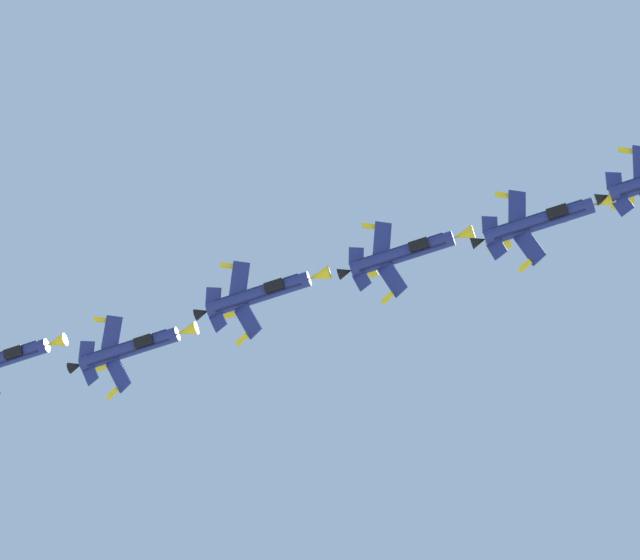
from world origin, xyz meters
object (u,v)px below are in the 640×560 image
fighter_jet_left_outer (261,294)px  fighter_jet_trail_slot (2,360)px  fighter_jet_right_outer (131,348)px  fighter_jet_left_wing (541,221)px  fighter_jet_right_wing (405,253)px

fighter_jet_left_outer → fighter_jet_trail_slot: bearing=-89.2°
fighter_jet_right_outer → fighter_jet_trail_slot: 15.85m
fighter_jet_left_outer → fighter_jet_trail_slot: size_ratio=1.00×
fighter_jet_left_wing → fighter_jet_left_outer: 31.74m
fighter_jet_right_wing → fighter_jet_trail_slot: 48.72m
fighter_jet_right_wing → fighter_jet_left_outer: (-15.46, -5.56, -3.24)m
fighter_jet_left_wing → fighter_jet_right_outer: bearing=-91.0°
fighter_jet_right_outer → fighter_jet_trail_slot: fighter_jet_trail_slot is taller
fighter_jet_left_wing → fighter_jet_right_wing: size_ratio=1.00×
fighter_jet_right_outer → fighter_jet_trail_slot: (-14.52, -6.07, 1.87)m
fighter_jet_trail_slot → fighter_jet_right_outer: bearing=100.3°
fighter_jet_left_wing → fighter_jet_right_outer: fighter_jet_right_outer is taller
fighter_jet_left_wing → fighter_jet_left_outer: bearing=-87.2°
fighter_jet_right_wing → fighter_jet_trail_slot: fighter_jet_trail_slot is taller
fighter_jet_left_wing → fighter_jet_left_outer: fighter_jet_left_outer is taller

